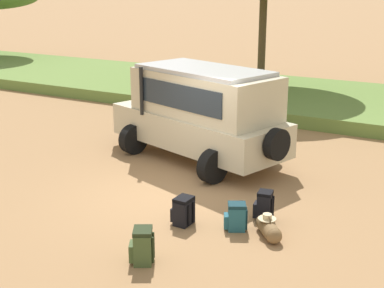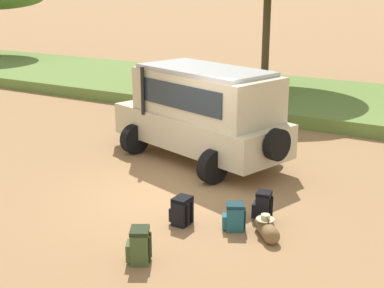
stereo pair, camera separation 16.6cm
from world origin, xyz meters
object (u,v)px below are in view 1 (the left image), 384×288
at_px(backpack_near_rear_wheel, 236,217).
at_px(backpack_outermost, 264,206).
at_px(backpack_cluster_center, 183,211).
at_px(backpack_beside_front_wheel, 142,246).
at_px(duffel_bag_low_black_case, 269,228).
at_px(safari_vehicle, 201,112).

xyz_separation_m(backpack_near_rear_wheel, backpack_outermost, (0.30, 0.66, 0.03)).
xyz_separation_m(backpack_cluster_center, backpack_near_rear_wheel, (0.99, 0.28, -0.01)).
bearing_deg(backpack_beside_front_wheel, backpack_cluster_center, 95.34).
bearing_deg(backpack_cluster_center, duffel_bag_low_black_case, 10.95).
bearing_deg(backpack_near_rear_wheel, safari_vehicle, 127.62).
height_order(safari_vehicle, duffel_bag_low_black_case, safari_vehicle).
relative_size(backpack_near_rear_wheel, backpack_outermost, 0.88).
bearing_deg(backpack_near_rear_wheel, backpack_cluster_center, -164.19).
xyz_separation_m(safari_vehicle, backpack_beside_front_wheel, (1.72, -5.22, -1.00)).
xyz_separation_m(backpack_beside_front_wheel, duffel_bag_low_black_case, (1.48, 1.93, -0.14)).
bearing_deg(backpack_cluster_center, backpack_near_rear_wheel, 15.81).
relative_size(safari_vehicle, backpack_near_rear_wheel, 10.34).
xyz_separation_m(safari_vehicle, backpack_outermost, (2.86, -2.67, -1.00)).
distance_m(backpack_cluster_center, backpack_outermost, 1.59).
distance_m(backpack_beside_front_wheel, backpack_near_rear_wheel, 2.07).
xyz_separation_m(backpack_beside_front_wheel, backpack_near_rear_wheel, (0.84, 1.89, -0.04)).
bearing_deg(backpack_beside_front_wheel, safari_vehicle, 108.30).
distance_m(safari_vehicle, duffel_bag_low_black_case, 4.73).
xyz_separation_m(safari_vehicle, duffel_bag_low_black_case, (3.20, -3.29, -1.14)).
relative_size(backpack_outermost, duffel_bag_low_black_case, 0.82).
relative_size(backpack_beside_front_wheel, duffel_bag_low_black_case, 0.84).
bearing_deg(safari_vehicle, duffel_bag_low_black_case, -45.75).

